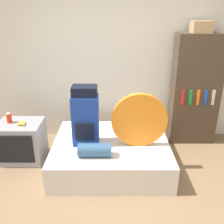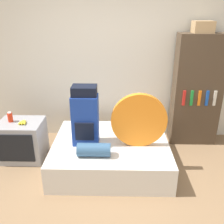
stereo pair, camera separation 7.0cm
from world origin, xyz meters
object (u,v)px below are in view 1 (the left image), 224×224
object	(u,v)px
tent_bag	(139,120)
cardboard_box	(201,27)
television	(21,141)
canister	(9,118)
sleeping_roll	(95,150)
bookshelf	(195,90)
backpack	(85,117)

from	to	relation	value
tent_bag	cardboard_box	distance (m)	1.71
television	canister	distance (m)	0.39
television	sleeping_roll	bearing A→B (deg)	-25.53
television	bookshelf	bearing A→B (deg)	12.51
tent_bag	canister	distance (m)	1.87
sleeping_roll	television	xyz separation A→B (m)	(-1.13, 0.54, -0.18)
tent_bag	bookshelf	distance (m)	1.31
tent_bag	television	distance (m)	1.79
television	canister	bearing A→B (deg)	169.03
tent_bag	backpack	bearing A→B (deg)	175.41
television	cardboard_box	xyz separation A→B (m)	(2.66, 0.61, 1.58)
backpack	television	distance (m)	1.12
television	bookshelf	world-z (taller)	bookshelf
tent_bag	canister	size ratio (longest dim) A/B	5.00
tent_bag	sleeping_roll	bearing A→B (deg)	-154.21
television	tent_bag	bearing A→B (deg)	-8.64
sleeping_roll	cardboard_box	bearing A→B (deg)	36.91
tent_bag	cardboard_box	xyz separation A→B (m)	(0.96, 0.87, 1.12)
canister	cardboard_box	world-z (taller)	cardboard_box
tent_bag	bookshelf	xyz separation A→B (m)	(0.99, 0.86, 0.14)
tent_bag	canister	xyz separation A→B (m)	(-1.85, 0.29, -0.10)
backpack	television	bearing A→B (deg)	168.50
canister	television	bearing A→B (deg)	-10.97
tent_bag	sleeping_roll	distance (m)	0.70
tent_bag	bookshelf	size ratio (longest dim) A/B	0.42
sleeping_roll	canister	size ratio (longest dim) A/B	2.83
bookshelf	cardboard_box	xyz separation A→B (m)	(-0.03, 0.02, 0.98)
canister	sleeping_roll	bearing A→B (deg)	-24.09
bookshelf	cardboard_box	world-z (taller)	cardboard_box
tent_bag	canister	world-z (taller)	tent_bag
bookshelf	cardboard_box	distance (m)	0.98
tent_bag	television	size ratio (longest dim) A/B	1.16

